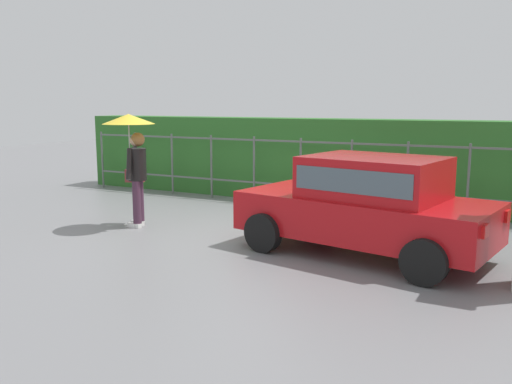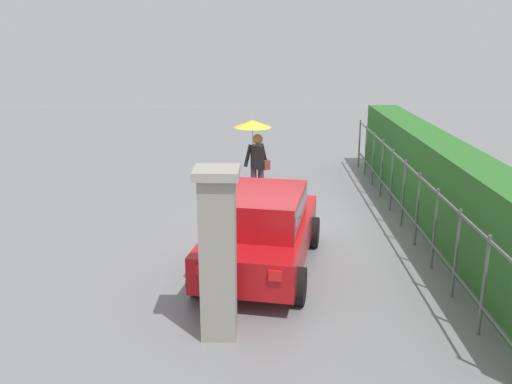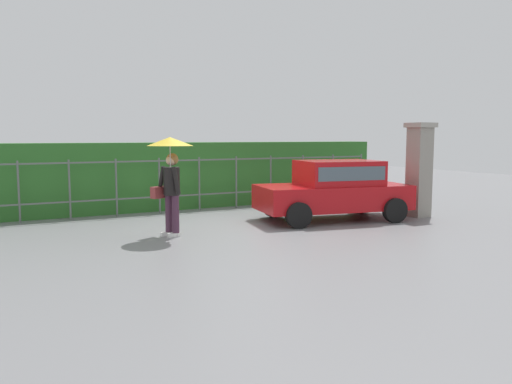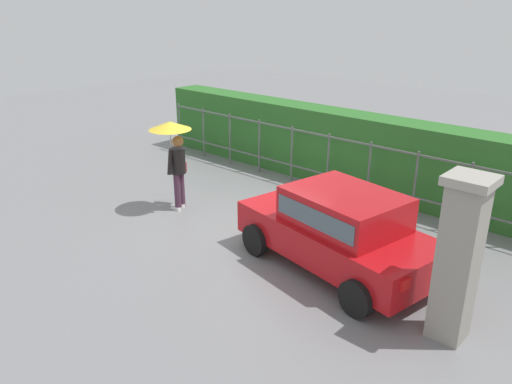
% 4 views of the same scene
% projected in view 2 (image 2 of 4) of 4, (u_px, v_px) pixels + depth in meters
% --- Properties ---
extents(ground_plane, '(40.00, 40.00, 0.00)m').
position_uv_depth(ground_plane, '(277.00, 226.00, 12.24)').
color(ground_plane, slate).
extents(car, '(3.94, 2.38, 1.48)m').
position_uv_depth(car, '(261.00, 227.00, 9.77)').
color(car, '#B71116').
rests_on(car, ground).
extents(pedestrian, '(0.93, 0.93, 2.06)m').
position_uv_depth(pedestrian, '(255.00, 143.00, 13.70)').
color(pedestrian, '#47283D').
rests_on(pedestrian, ground).
extents(gate_pillar, '(0.60, 0.60, 2.42)m').
position_uv_depth(gate_pillar, '(218.00, 252.00, 7.50)').
color(gate_pillar, gray).
rests_on(gate_pillar, ground).
extents(fence_section, '(11.54, 0.05, 1.50)m').
position_uv_depth(fence_section, '(403.00, 190.00, 12.01)').
color(fence_section, '#59605B').
rests_on(fence_section, ground).
extents(hedge_row, '(12.49, 0.90, 1.90)m').
position_uv_depth(hedge_row, '(439.00, 185.00, 11.96)').
color(hedge_row, '#2D6B28').
rests_on(hedge_row, ground).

